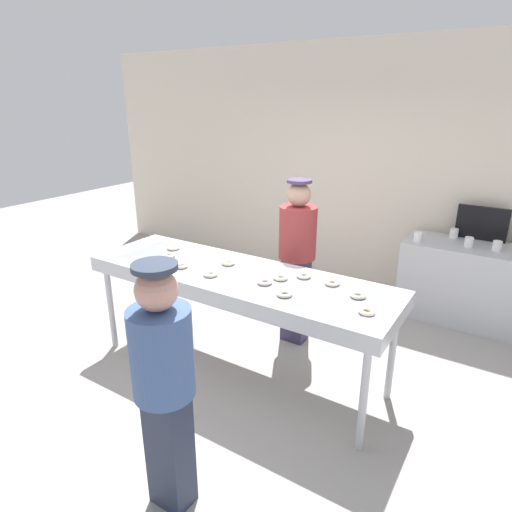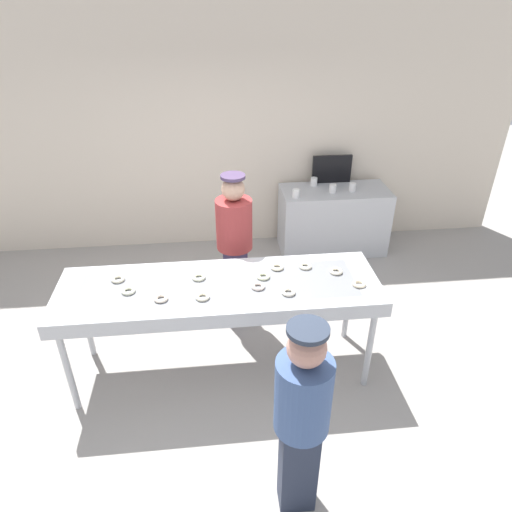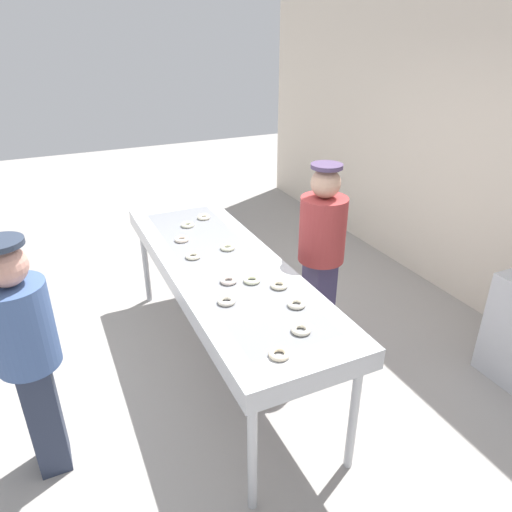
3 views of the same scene
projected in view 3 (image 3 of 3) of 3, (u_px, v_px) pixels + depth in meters
ground_plane at (226, 363)px, 3.91m from camera, size 16.00×16.00×0.00m
back_wall at (489, 152)px, 4.23m from camera, size 8.00×0.12×3.00m
fryer_conveyor at (222, 269)px, 3.52m from camera, size 2.73×0.83×0.96m
sugar_donut_0 at (193, 256)px, 3.53m from camera, size 0.16×0.16×0.03m
sugar_donut_1 at (182, 239)px, 3.80m from camera, size 0.15×0.15×0.03m
sugar_donut_2 at (252, 280)px, 3.20m from camera, size 0.13×0.13×0.03m
sugar_donut_3 at (226, 301)px, 2.95m from camera, size 0.16×0.16×0.03m
sugar_donut_4 at (188, 225)px, 4.08m from camera, size 0.14×0.14×0.03m
sugar_donut_5 at (279, 285)px, 3.13m from camera, size 0.16×0.16×0.03m
sugar_donut_6 at (228, 280)px, 3.19m from camera, size 0.16×0.16×0.03m
sugar_donut_7 at (301, 330)px, 2.68m from camera, size 0.14×0.14×0.03m
sugar_donut_8 at (228, 247)px, 3.66m from camera, size 0.14×0.14×0.03m
sugar_donut_9 at (279, 354)px, 2.48m from camera, size 0.16×0.16×0.03m
sugar_donut_10 at (296, 304)px, 2.92m from camera, size 0.12×0.12×0.03m
sugar_donut_11 at (204, 217)px, 4.24m from camera, size 0.15×0.15×0.03m
worker_baker at (321, 253)px, 3.63m from camera, size 0.35×0.35×1.65m
customer_waiting at (27, 349)px, 2.64m from camera, size 0.34×0.34×1.56m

